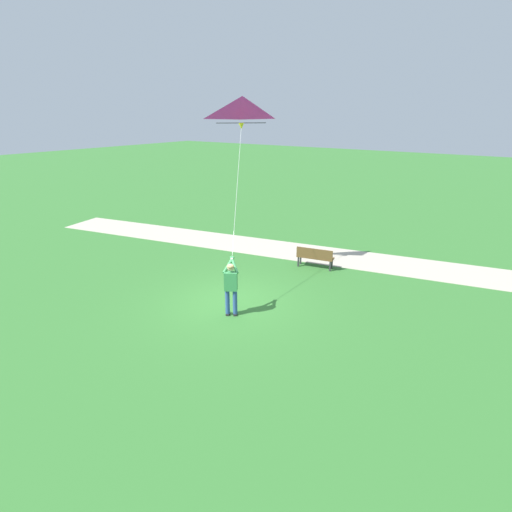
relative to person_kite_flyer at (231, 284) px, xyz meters
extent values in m
plane|color=#33702D|center=(-0.61, -0.54, -1.05)|extent=(120.00, 120.00, 0.00)
cube|color=#B7AD99|center=(-7.06, 1.46, -1.04)|extent=(8.82, 31.82, 0.02)
cube|color=#232328|center=(0.06, -0.10, -1.02)|extent=(0.26, 0.22, 0.06)
cylinder|color=#2D4C8E|center=(0.08, -0.09, -0.60)|extent=(0.14, 0.14, 0.82)
cube|color=#232328|center=(-0.06, 0.10, -1.02)|extent=(0.26, 0.22, 0.06)
cylinder|color=#2D4C8E|center=(-0.04, 0.11, -0.60)|extent=(0.14, 0.14, 0.82)
cube|color=#38894C|center=(0.02, 0.01, 0.11)|extent=(0.39, 0.46, 0.60)
sphere|color=#DBB28E|center=(0.02, 0.01, 0.57)|extent=(0.22, 0.22, 0.22)
ellipsoid|color=tan|center=(0.03, 0.02, 0.61)|extent=(0.31, 0.31, 0.13)
cylinder|color=#38894C|center=(-0.13, -0.18, 0.56)|extent=(0.56, 0.11, 0.43)
cylinder|color=#38894C|center=(-0.22, -0.03, 0.56)|extent=(0.36, 0.53, 0.43)
sphere|color=#DBB28E|center=(-0.31, -0.18, 0.69)|extent=(0.10, 0.10, 0.10)
pyramid|color=#E02D9E|center=(-2.83, -1.58, 5.02)|extent=(1.86, 1.85, 0.78)
cone|color=yellow|center=(-3.08, -1.83, 4.55)|extent=(0.28, 0.28, 0.22)
cylinder|color=black|center=(-3.08, -1.83, 4.66)|extent=(1.28, 1.27, 0.02)
cylinder|color=silver|center=(-1.69, -1.01, 2.60)|extent=(2.79, 1.66, 3.81)
cube|color=brown|center=(-5.19, 0.32, -0.60)|extent=(0.73, 1.56, 0.05)
cube|color=brown|center=(-5.00, 0.36, -0.37)|extent=(0.34, 1.48, 0.40)
cube|color=#2D2D33|center=(-5.21, -0.37, -0.82)|extent=(0.07, 0.07, 0.45)
cube|color=#2D2D33|center=(-4.90, -0.31, -0.82)|extent=(0.07, 0.07, 0.45)
cube|color=#2D2D33|center=(-5.48, 0.94, -0.82)|extent=(0.07, 0.07, 0.45)
cube|color=#2D2D33|center=(-5.17, 1.01, -0.82)|extent=(0.07, 0.07, 0.45)
camera|label=1|loc=(8.74, 7.01, 4.98)|focal=27.70mm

